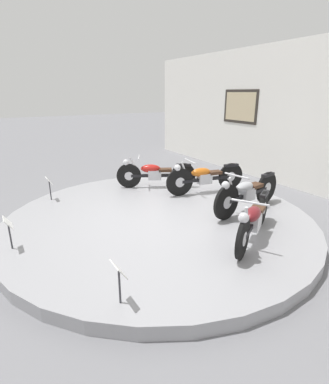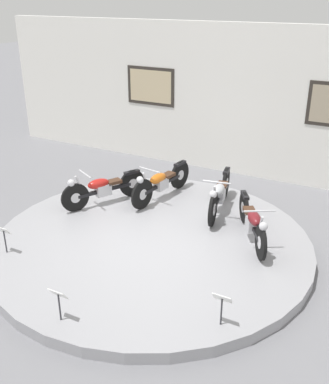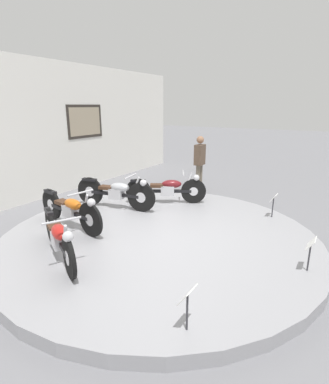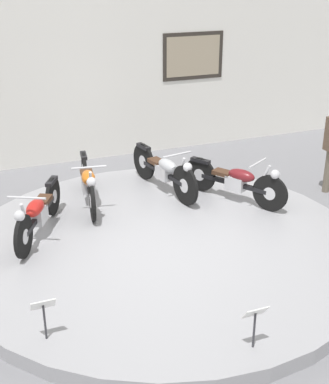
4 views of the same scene
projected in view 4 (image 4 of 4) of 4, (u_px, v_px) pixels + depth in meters
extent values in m
plane|color=slate|center=(163.00, 251.00, 7.85)|extent=(60.00, 60.00, 0.00)
cylinder|color=#99999E|center=(163.00, 245.00, 7.81)|extent=(5.81, 5.81, 0.20)
cube|color=white|center=(83.00, 72.00, 10.83)|extent=(14.00, 0.20, 3.70)
cube|color=#2D2823|center=(193.00, 56.00, 11.48)|extent=(1.40, 0.02, 1.00)
cube|color=tan|center=(193.00, 56.00, 11.48)|extent=(1.24, 0.02, 0.84)
cylinder|color=black|center=(24.00, 237.00, 7.20)|extent=(0.33, 0.56, 0.60)
cylinder|color=silver|center=(24.00, 237.00, 7.20)|extent=(0.16, 0.22, 0.21)
cylinder|color=black|center=(53.00, 196.00, 8.43)|extent=(0.33, 0.56, 0.60)
cylinder|color=silver|center=(53.00, 196.00, 8.43)|extent=(0.16, 0.22, 0.21)
cube|color=black|center=(39.00, 215.00, 7.82)|extent=(0.64, 1.13, 0.07)
cube|color=silver|center=(38.00, 215.00, 7.77)|extent=(0.33, 0.38, 0.24)
ellipsoid|color=red|center=(35.00, 208.00, 7.62)|extent=(0.42, 0.53, 0.20)
cube|color=#472D1E|center=(43.00, 200.00, 7.96)|extent=(0.33, 0.38, 0.07)
cube|color=black|center=(52.00, 181.00, 8.33)|extent=(0.26, 0.37, 0.06)
cylinder|color=silver|center=(26.00, 218.00, 7.26)|extent=(0.16, 0.24, 0.54)
cylinder|color=silver|center=(26.00, 198.00, 7.25)|extent=(0.49, 0.28, 0.03)
sphere|color=silver|center=(19.00, 216.00, 7.01)|extent=(0.15, 0.15, 0.15)
cylinder|color=black|center=(92.00, 201.00, 8.22)|extent=(0.16, 0.65, 0.65)
cylinder|color=silver|center=(92.00, 201.00, 8.22)|extent=(0.10, 0.23, 0.23)
cylinder|color=black|center=(84.00, 170.00, 9.43)|extent=(0.16, 0.65, 0.65)
cylinder|color=silver|center=(84.00, 170.00, 9.43)|extent=(0.10, 0.23, 0.23)
cube|color=black|center=(88.00, 185.00, 8.82)|extent=(0.26, 1.24, 0.07)
cube|color=silver|center=(88.00, 184.00, 8.78)|extent=(0.25, 0.35, 0.24)
ellipsoid|color=#D16619|center=(88.00, 178.00, 8.63)|extent=(0.29, 0.51, 0.20)
cube|color=#472D1E|center=(86.00, 172.00, 8.96)|extent=(0.25, 0.35, 0.07)
cube|color=black|center=(84.00, 156.00, 9.32)|extent=(0.16, 0.37, 0.06)
cylinder|color=silver|center=(91.00, 185.00, 8.27)|extent=(0.08, 0.25, 0.54)
cylinder|color=silver|center=(89.00, 167.00, 8.27)|extent=(0.54, 0.12, 0.03)
sphere|color=silver|center=(91.00, 182.00, 8.03)|extent=(0.15, 0.15, 0.15)
cylinder|color=black|center=(185.00, 185.00, 8.75)|extent=(0.17, 0.67, 0.67)
cylinder|color=silver|center=(185.00, 185.00, 8.75)|extent=(0.11, 0.24, 0.24)
cylinder|color=black|center=(144.00, 161.00, 9.80)|extent=(0.17, 0.67, 0.67)
cylinder|color=silver|center=(144.00, 161.00, 9.80)|extent=(0.11, 0.24, 0.24)
cube|color=black|center=(163.00, 173.00, 9.28)|extent=(0.29, 1.23, 0.07)
cube|color=silver|center=(165.00, 172.00, 9.24)|extent=(0.25, 0.35, 0.24)
ellipsoid|color=#B2B5BA|center=(168.00, 165.00, 9.10)|extent=(0.30, 0.51, 0.20)
cube|color=#472D1E|center=(157.00, 162.00, 9.39)|extent=(0.25, 0.35, 0.07)
cube|color=black|center=(144.00, 147.00, 9.69)|extent=(0.16, 0.37, 0.06)
cylinder|color=silver|center=(180.00, 171.00, 8.79)|extent=(0.09, 0.25, 0.54)
cylinder|color=silver|center=(177.00, 155.00, 8.77)|extent=(0.54, 0.13, 0.03)
sphere|color=silver|center=(188.00, 167.00, 8.57)|extent=(0.15, 0.15, 0.15)
cylinder|color=black|center=(270.00, 193.00, 8.54)|extent=(0.36, 0.55, 0.61)
cylinder|color=silver|center=(270.00, 193.00, 8.54)|extent=(0.16, 0.22, 0.21)
cylinder|color=black|center=(200.00, 174.00, 9.30)|extent=(0.36, 0.55, 0.61)
cylinder|color=silver|center=(200.00, 174.00, 9.30)|extent=(0.16, 0.22, 0.21)
cube|color=black|center=(234.00, 183.00, 8.92)|extent=(0.69, 1.10, 0.07)
cube|color=silver|center=(236.00, 183.00, 8.89)|extent=(0.34, 0.38, 0.24)
ellipsoid|color=maroon|center=(241.00, 175.00, 8.77)|extent=(0.43, 0.53, 0.20)
cube|color=#472D1E|center=(223.00, 173.00, 8.99)|extent=(0.34, 0.38, 0.07)
cube|color=black|center=(200.00, 161.00, 9.19)|extent=(0.27, 0.36, 0.06)
cylinder|color=silver|center=(263.00, 180.00, 8.55)|extent=(0.17, 0.24, 0.54)
cylinder|color=silver|center=(258.00, 163.00, 8.50)|extent=(0.48, 0.30, 0.03)
sphere|color=silver|center=(275.00, 174.00, 8.37)|extent=(0.15, 0.15, 0.15)
cylinder|color=#333338|center=(45.00, 322.00, 5.64)|extent=(0.02, 0.02, 0.42)
cube|color=white|center=(43.00, 305.00, 5.55)|extent=(0.26, 0.11, 0.15)
cylinder|color=#333338|center=(254.00, 330.00, 5.51)|extent=(0.02, 0.02, 0.42)
cube|color=white|center=(256.00, 312.00, 5.42)|extent=(0.26, 0.11, 0.15)
cylinder|color=#6B6051|center=(328.00, 171.00, 9.71)|extent=(0.13, 0.13, 0.80)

